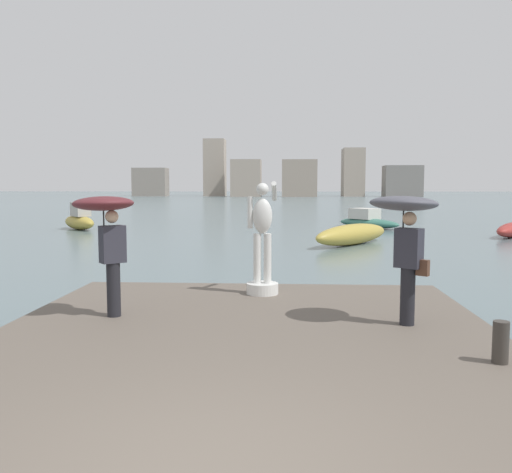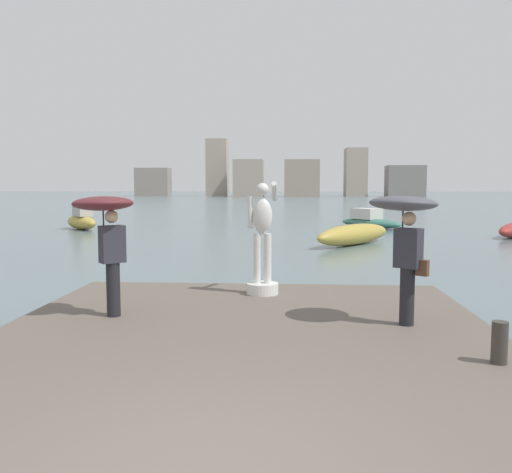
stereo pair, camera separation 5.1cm
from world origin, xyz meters
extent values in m
plane|color=slate|center=(0.00, 40.00, 0.00)|extent=(400.00, 400.00, 0.00)
cube|color=#60564C|center=(0.00, 2.43, 0.20)|extent=(7.40, 10.86, 0.40)
cylinder|color=silver|center=(0.11, 6.76, 0.51)|extent=(0.63, 0.63, 0.21)
cylinder|color=silver|center=(0.01, 6.76, 1.10)|extent=(0.15, 0.15, 0.98)
cylinder|color=silver|center=(0.21, 6.76, 1.10)|extent=(0.15, 0.15, 0.98)
ellipsoid|color=silver|center=(0.11, 6.76, 1.93)|extent=(0.38, 0.26, 0.68)
sphere|color=silver|center=(0.11, 6.76, 2.45)|extent=(0.24, 0.24, 0.24)
cylinder|color=silver|center=(-0.13, 6.76, 2.00)|extent=(0.10, 0.10, 0.62)
cylinder|color=silver|center=(0.33, 7.03, 2.41)|extent=(0.10, 0.59, 0.40)
cylinder|color=black|center=(-2.21, 4.79, 0.84)|extent=(0.22, 0.22, 0.88)
cube|color=#2D2D38|center=(-2.21, 4.79, 1.58)|extent=(0.45, 0.43, 0.60)
sphere|color=beige|center=(-2.21, 4.79, 2.02)|extent=(0.21, 0.21, 0.21)
cylinder|color=#262626|center=(-2.33, 4.75, 1.90)|extent=(0.02, 0.02, 0.55)
ellipsoid|color=#5B2328|center=(-2.33, 4.75, 2.24)|extent=(1.35, 1.36, 0.27)
cylinder|color=black|center=(2.43, 4.52, 0.84)|extent=(0.22, 0.22, 0.88)
cube|color=#2D2D38|center=(2.43, 4.52, 1.58)|extent=(0.45, 0.42, 0.60)
sphere|color=tan|center=(2.43, 4.52, 2.02)|extent=(0.21, 0.21, 0.21)
cylinder|color=#262626|center=(2.36, 4.62, 1.91)|extent=(0.02, 0.02, 0.56)
ellipsoid|color=#4C4C56|center=(2.36, 4.62, 2.25)|extent=(1.44, 1.44, 0.28)
cube|color=#513323|center=(2.62, 4.40, 1.30)|extent=(0.20, 0.19, 0.24)
cylinder|color=#38332D|center=(3.15, 2.76, 0.65)|extent=(0.19, 0.19, 0.51)
ellipsoid|color=#B2993D|center=(-11.41, 26.78, 0.41)|extent=(3.20, 3.45, 0.83)
cube|color=#B2ADA3|center=(-11.22, 26.57, 1.17)|extent=(1.43, 1.47, 0.79)
ellipsoid|color=#B2993D|center=(3.40, 19.58, 0.44)|extent=(4.12, 5.02, 0.89)
ellipsoid|color=#336B5B|center=(5.47, 28.99, 0.28)|extent=(3.98, 4.50, 0.57)
cube|color=beige|center=(5.25, 29.26, 0.84)|extent=(1.89, 1.98, 0.64)
cube|color=gray|center=(-32.80, 127.20, 3.42)|extent=(8.16, 4.84, 6.84)
cube|color=#A89989|center=(-17.22, 129.11, 6.92)|extent=(5.10, 5.33, 13.84)
cube|color=#A89989|center=(-9.06, 123.08, 4.29)|extent=(6.91, 6.27, 8.57)
cube|color=gray|center=(3.33, 122.93, 4.25)|extent=(8.00, 6.80, 8.50)
cube|color=#A89989|center=(16.35, 128.58, 5.72)|extent=(4.99, 7.27, 11.45)
cube|color=gray|center=(27.54, 125.63, 3.62)|extent=(8.61, 5.86, 7.24)
camera|label=1|loc=(0.60, -3.70, 2.52)|focal=37.95mm
camera|label=2|loc=(0.65, -3.70, 2.52)|focal=37.95mm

